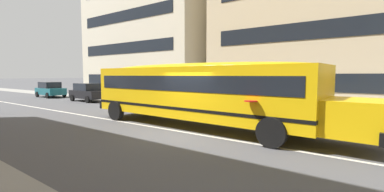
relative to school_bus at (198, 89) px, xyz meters
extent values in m
plane|color=#4C4C4F|center=(0.36, -1.27, -1.74)|extent=(400.00, 400.00, 0.00)
cube|color=gray|center=(0.36, 6.19, -1.73)|extent=(120.00, 3.00, 0.01)
cube|color=silver|center=(0.36, -1.27, -1.74)|extent=(110.00, 0.16, 0.01)
cube|color=yellow|center=(-0.25, 0.01, -0.11)|extent=(11.26, 2.87, 2.24)
cube|color=yellow|center=(6.15, -0.18, -0.67)|extent=(1.69, 2.18, 1.12)
cube|color=black|center=(-5.93, 0.17, -1.05)|extent=(0.28, 2.55, 0.37)
cube|color=black|center=(-0.25, 0.01, 0.29)|extent=(10.59, 2.89, 0.65)
cube|color=black|center=(-0.25, 0.01, -0.77)|extent=(11.28, 2.90, 0.12)
ellipsoid|color=yellow|center=(-0.25, 0.01, 1.01)|extent=(10.81, 2.65, 0.37)
cylinder|color=red|center=(3.28, -1.55, -0.22)|extent=(0.46, 0.46, 0.03)
cylinder|color=black|center=(4.03, 1.15, -1.23)|extent=(1.03, 0.31, 1.02)
cylinder|color=black|center=(3.96, -1.39, -1.23)|extent=(1.03, 0.31, 1.02)
cylinder|color=black|center=(-4.47, 1.40, -1.23)|extent=(1.03, 0.31, 1.02)
cylinder|color=black|center=(-4.54, -1.14, -1.23)|extent=(1.03, 0.31, 1.02)
cube|color=black|center=(-14.92, 3.63, -1.09)|extent=(3.94, 1.80, 0.70)
cube|color=black|center=(-15.07, 3.64, -0.42)|extent=(2.24, 1.61, 0.64)
cylinder|color=black|center=(-13.60, 4.45, -1.44)|extent=(0.60, 0.20, 0.60)
cylinder|color=black|center=(-13.64, 2.75, -1.44)|extent=(0.60, 0.20, 0.60)
cylinder|color=black|center=(-16.20, 4.51, -1.44)|extent=(0.60, 0.20, 0.60)
cylinder|color=black|center=(-16.24, 2.82, -1.44)|extent=(0.60, 0.20, 0.60)
cube|color=#195B66|center=(-22.20, 3.64, -1.09)|extent=(3.97, 1.86, 0.70)
cube|color=black|center=(-22.35, 3.64, -0.42)|extent=(2.26, 1.65, 0.64)
cylinder|color=black|center=(-20.87, 4.43, -1.44)|extent=(0.61, 0.20, 0.60)
cylinder|color=black|center=(-20.94, 2.73, -1.44)|extent=(0.61, 0.20, 0.60)
cylinder|color=black|center=(-23.46, 4.54, -1.44)|extent=(0.61, 0.20, 0.60)
cylinder|color=black|center=(-23.53, 2.84, -1.44)|extent=(0.61, 0.20, 0.60)
cube|color=beige|center=(-14.75, 14.01, 6.26)|extent=(15.64, 12.63, 16.00)
cube|color=black|center=(-14.75, 7.67, 0.18)|extent=(13.13, 0.04, 1.10)
cube|color=black|center=(-14.75, 7.67, 3.38)|extent=(13.13, 0.04, 1.10)
cube|color=black|center=(-14.75, 7.67, 6.58)|extent=(13.13, 0.04, 1.10)
cube|color=black|center=(3.60, 7.67, 0.18)|extent=(13.99, 0.04, 1.10)
cube|color=black|center=(3.60, 7.67, 3.38)|extent=(13.99, 0.04, 1.10)
camera|label=1|loc=(6.99, -9.74, 0.64)|focal=24.61mm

